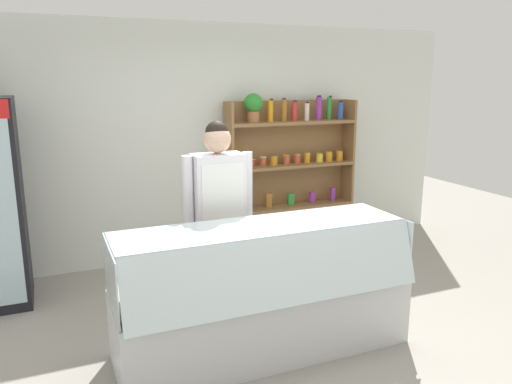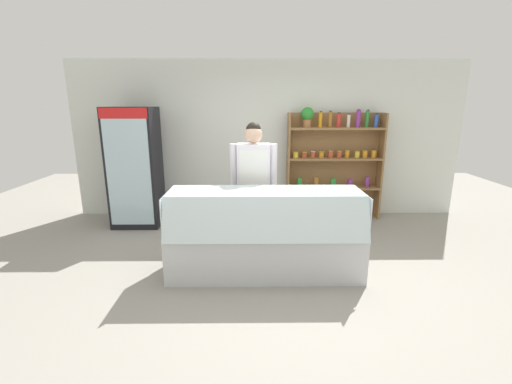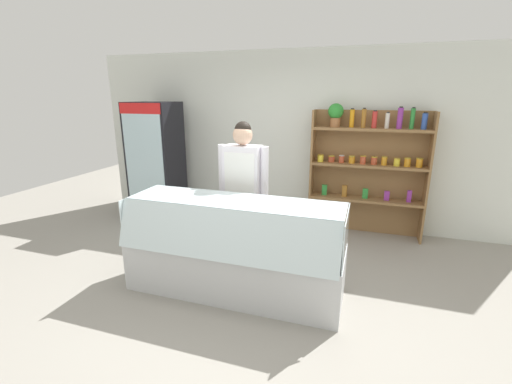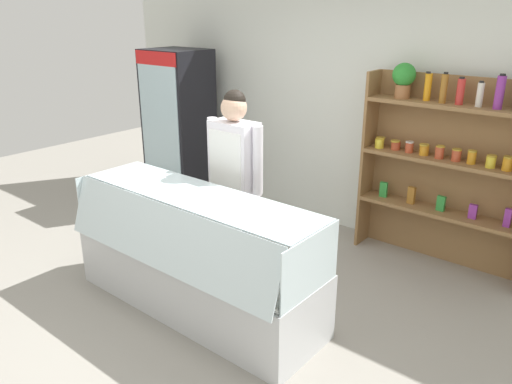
# 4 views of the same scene
# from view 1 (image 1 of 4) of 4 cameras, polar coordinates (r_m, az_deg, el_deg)

# --- Properties ---
(ground_plane) EXTENTS (12.00, 12.00, 0.00)m
(ground_plane) POSITION_cam_1_polar(r_m,az_deg,el_deg) (4.19, 2.26, -16.99)
(ground_plane) COLOR gray
(back_wall) EXTENTS (6.80, 0.10, 2.70)m
(back_wall) POSITION_cam_1_polar(r_m,az_deg,el_deg) (5.84, -7.27, 5.53)
(back_wall) COLOR silver
(back_wall) RESTS_ON ground
(shelving_unit) EXTENTS (1.62, 0.29, 1.92)m
(shelving_unit) POSITION_cam_1_polar(r_m,az_deg,el_deg) (6.06, 3.62, 3.15)
(shelving_unit) COLOR olive
(shelving_unit) RESTS_ON ground
(deli_display_case) EXTENTS (2.26, 0.78, 1.01)m
(deli_display_case) POSITION_cam_1_polar(r_m,az_deg,el_deg) (3.98, 0.74, -13.64)
(deli_display_case) COLOR silver
(deli_display_case) RESTS_ON ground
(shop_clerk) EXTENTS (0.62, 0.25, 1.75)m
(shop_clerk) POSITION_cam_1_polar(r_m,az_deg,el_deg) (4.25, -4.29, -1.38)
(shop_clerk) COLOR #2D2D38
(shop_clerk) RESTS_ON ground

